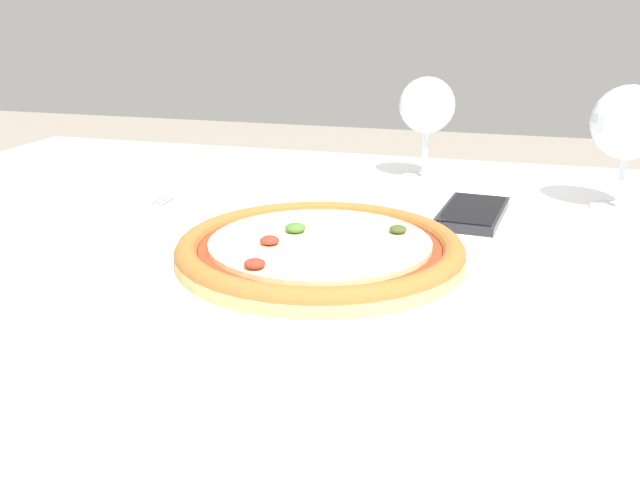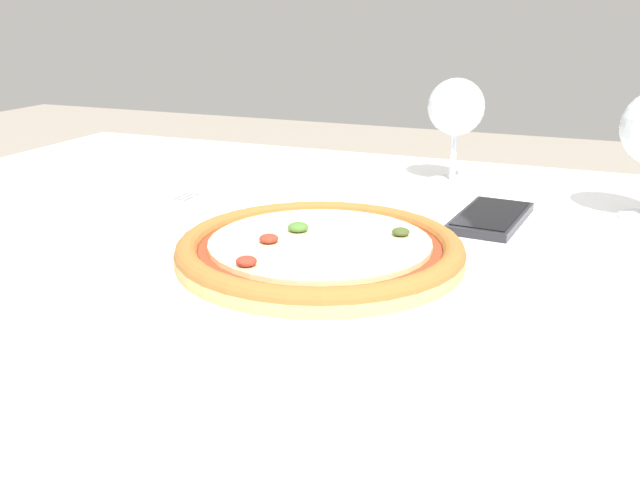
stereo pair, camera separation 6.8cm
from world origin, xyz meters
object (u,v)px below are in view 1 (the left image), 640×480
(wine_glass_far_right, at_px, (427,108))
(cell_phone, at_px, (472,213))
(pizza_plate, at_px, (320,253))
(fork, at_px, (144,214))
(wine_glass_far_left, at_px, (629,125))
(dining_table, at_px, (310,334))

(wine_glass_far_right, relative_size, cell_phone, 0.98)
(pizza_plate, height_order, cell_phone, pizza_plate)
(fork, height_order, cell_phone, cell_phone)
(pizza_plate, xyz_separation_m, wine_glass_far_left, (0.30, 0.30, 0.09))
(dining_table, height_order, wine_glass_far_left, wine_glass_far_left)
(pizza_plate, bearing_deg, fork, 155.52)
(wine_glass_far_right, bearing_deg, cell_phone, -64.36)
(wine_glass_far_left, bearing_deg, pizza_plate, -134.56)
(fork, bearing_deg, wine_glass_far_right, 43.00)
(dining_table, relative_size, wine_glass_far_right, 9.12)
(pizza_plate, bearing_deg, wine_glass_far_left, 45.44)
(dining_table, relative_size, fork, 7.93)
(wine_glass_far_right, bearing_deg, fork, -137.00)
(dining_table, relative_size, cell_phone, 8.95)
(cell_phone, bearing_deg, wine_glass_far_left, 25.48)
(pizza_plate, distance_m, fork, 0.28)
(dining_table, distance_m, cell_phone, 0.26)
(fork, distance_m, wine_glass_far_right, 0.42)
(pizza_plate, height_order, fork, pizza_plate)
(dining_table, bearing_deg, fork, 157.45)
(pizza_plate, relative_size, cell_phone, 2.05)
(pizza_plate, bearing_deg, dining_table, 133.16)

